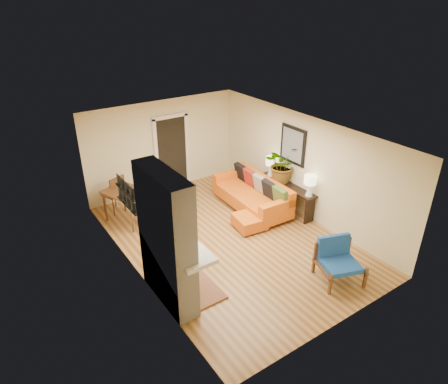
% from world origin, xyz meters
% --- Properties ---
extents(room_shell, '(6.50, 6.50, 6.50)m').
position_xyz_m(room_shell, '(0.60, 2.63, 1.24)').
color(room_shell, '#B88346').
rests_on(room_shell, ground).
extents(fireplace, '(1.09, 1.68, 2.60)m').
position_xyz_m(fireplace, '(-2.00, -1.00, 1.24)').
color(fireplace, white).
rests_on(fireplace, ground).
extents(sofa, '(1.10, 2.38, 0.92)m').
position_xyz_m(sofa, '(1.42, 0.87, 0.40)').
color(sofa, silver).
rests_on(sofa, ground).
extents(ottoman, '(0.77, 0.77, 0.35)m').
position_xyz_m(ottoman, '(0.68, 0.10, 0.20)').
color(ottoman, silver).
rests_on(ottoman, ground).
extents(blue_chair, '(1.02, 1.00, 0.84)m').
position_xyz_m(blue_chair, '(1.02, -2.33, 0.45)').
color(blue_chair, brown).
rests_on(blue_chair, ground).
extents(dining_table, '(1.25, 1.93, 1.02)m').
position_xyz_m(dining_table, '(-1.53, 2.11, 0.67)').
color(dining_table, brown).
rests_on(dining_table, ground).
extents(console_table, '(0.34, 1.85, 0.72)m').
position_xyz_m(console_table, '(2.07, 0.34, 0.58)').
color(console_table, black).
rests_on(console_table, ground).
extents(lamp_near, '(0.30, 0.30, 0.54)m').
position_xyz_m(lamp_near, '(2.07, -0.43, 1.06)').
color(lamp_near, white).
rests_on(lamp_near, console_table).
extents(lamp_far, '(0.30, 0.30, 0.54)m').
position_xyz_m(lamp_far, '(2.07, 1.00, 1.06)').
color(lamp_far, white).
rests_on(lamp_far, console_table).
extents(houseplant, '(1.12, 1.05, 0.99)m').
position_xyz_m(houseplant, '(2.06, 0.58, 1.22)').
color(houseplant, '#1E5919').
rests_on(houseplant, console_table).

